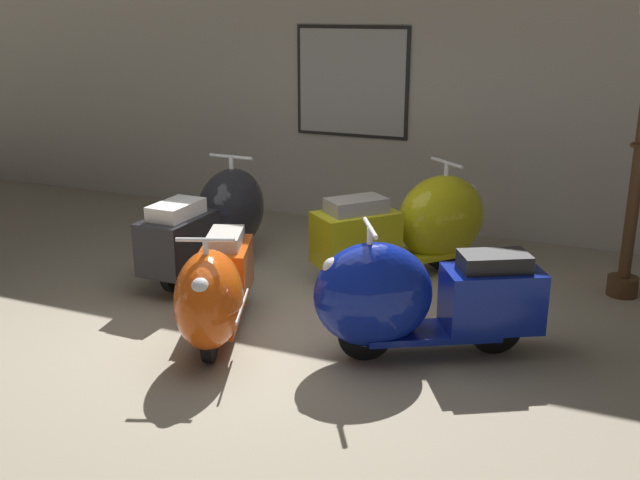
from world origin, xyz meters
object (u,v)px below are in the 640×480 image
(scooter_0, at_px, (216,220))
(scooter_3, at_px, (410,298))
(scooter_2, at_px, (416,225))
(scooter_1, at_px, (215,291))

(scooter_0, bearing_deg, scooter_3, -115.26)
(scooter_0, relative_size, scooter_3, 1.05)
(scooter_0, bearing_deg, scooter_2, -71.32)
(scooter_0, relative_size, scooter_2, 1.05)
(scooter_1, relative_size, scooter_3, 0.94)
(scooter_1, bearing_deg, scooter_0, -171.01)
(scooter_3, bearing_deg, scooter_1, -15.36)
(scooter_1, distance_m, scooter_3, 1.53)
(scooter_0, bearing_deg, scooter_1, -148.76)
(scooter_2, bearing_deg, scooter_3, -124.90)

